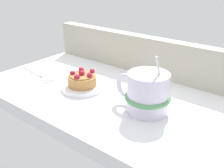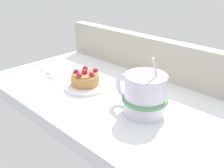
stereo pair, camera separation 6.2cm
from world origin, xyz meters
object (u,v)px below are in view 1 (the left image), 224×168
at_px(coffee_mug, 147,93).
at_px(dessert_fork, 37,74).
at_px(dessert_plate, 82,87).
at_px(raspberry_tart, 82,79).

bearing_deg(coffee_mug, dessert_fork, -177.04).
bearing_deg(coffee_mug, dessert_plate, -178.07).
bearing_deg(raspberry_tart, coffee_mug, 1.91).
relative_size(coffee_mug, dessert_fork, 0.80).
height_order(raspberry_tart, coffee_mug, coffee_mug).
distance_m(raspberry_tart, dessert_fork, 0.18).
bearing_deg(dessert_plate, raspberry_tart, 72.81).
distance_m(raspberry_tart, coffee_mug, 0.19).
height_order(dessert_plate, dessert_fork, dessert_plate).
relative_size(dessert_plate, dessert_fork, 0.64).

